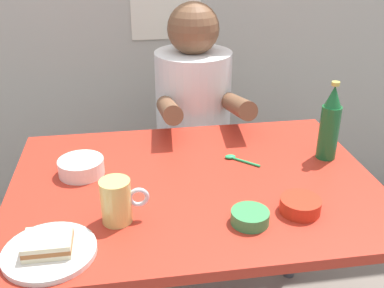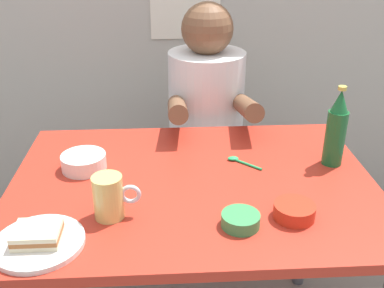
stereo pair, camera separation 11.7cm
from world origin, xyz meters
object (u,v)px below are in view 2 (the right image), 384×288
Objects in this scene: beer_bottle at (336,130)px; stool at (205,184)px; sandwich at (37,234)px; dip_bowl_green at (241,219)px; person_seated at (207,100)px; beer_mug at (109,197)px; dining_table at (193,207)px; plate_orange at (39,243)px.

stool is at bearing 123.53° from beer_bottle.
sandwich is 1.10× the size of dip_bowl_green.
person_seated is 5.71× the size of beer_mug.
beer_bottle is 0.48m from dip_bowl_green.
dining_table is 10.00× the size of sandwich.
person_seated reaches higher than dip_bowl_green.
beer_bottle reaches higher than sandwich.
sandwich is at bearing -174.38° from dip_bowl_green.
dining_table is 0.32m from beer_mug.
stool is 0.95m from dip_bowl_green.
stool is 0.83m from beer_bottle.
person_seated is at bearing 61.67° from sandwich.
plate_orange is at bearing -156.49° from beer_bottle.
dining_table is at bearing 36.53° from beer_mug.
plate_orange is at bearing -118.04° from stool.
sandwich is at bearing -118.04° from stool.
person_seated is at bearing 67.67° from beer_mug.
beer_bottle is at bearing 42.56° from dip_bowl_green.
beer_mug reaches higher than plate_orange.
beer_mug reaches higher than sandwich.
beer_bottle reaches higher than stool.
dining_table is 5.00× the size of plate_orange.
sandwich reaches higher than dip_bowl_green.
stool is at bearing 90.00° from person_seated.
beer_bottle is at bearing 10.77° from dining_table.
person_seated is 1.02m from sandwich.
plate_orange is 0.84× the size of beer_bottle.
beer_bottle is at bearing 23.51° from plate_orange.
beer_mug is (0.16, 0.11, 0.05)m from plate_orange.
person_seated reaches higher than plate_orange.
person_seated is 0.85m from dip_bowl_green.
sandwich is (-0.49, -0.90, 0.01)m from person_seated.
dining_table is at bearing -98.58° from stool.
sandwich reaches higher than dining_table.
sandwich is 0.50m from dip_bowl_green.
person_seated reaches higher than stool.
plate_orange is at bearing -118.33° from person_seated.
sandwich is at bearing -156.49° from beer_bottle.
beer_bottle reaches higher than plate_orange.
beer_mug is 1.26× the size of dip_bowl_green.
dip_bowl_green is (0.01, -0.85, -0.01)m from person_seated.
plate_orange is 0.20m from beer_mug.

